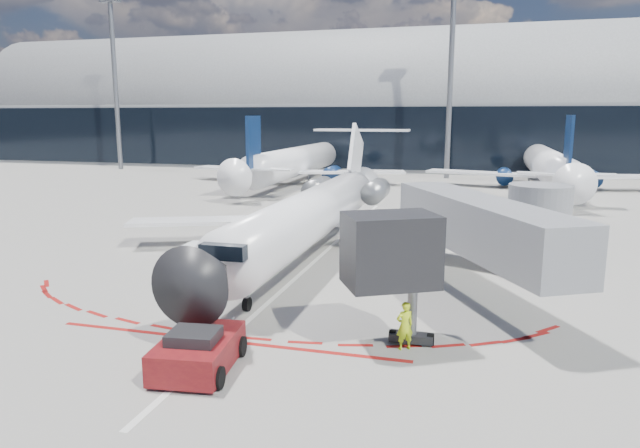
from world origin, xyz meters
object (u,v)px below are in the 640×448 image
(regional_jet, at_px, (317,211))
(uld_container, at_px, (203,267))
(pushback_tug, at_px, (198,351))
(ramp_worker, at_px, (405,326))

(regional_jet, height_order, uld_container, regional_jet)
(regional_jet, relative_size, pushback_tug, 5.34)
(pushback_tug, relative_size, uld_container, 2.48)
(pushback_tug, distance_m, ramp_worker, 7.28)
(pushback_tug, distance_m, uld_container, 9.30)
(pushback_tug, bearing_deg, ramp_worker, 21.77)
(pushback_tug, bearing_deg, uld_container, 108.87)
(uld_container, bearing_deg, pushback_tug, -65.66)
(regional_jet, height_order, ramp_worker, regional_jet)
(pushback_tug, bearing_deg, regional_jet, 85.51)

